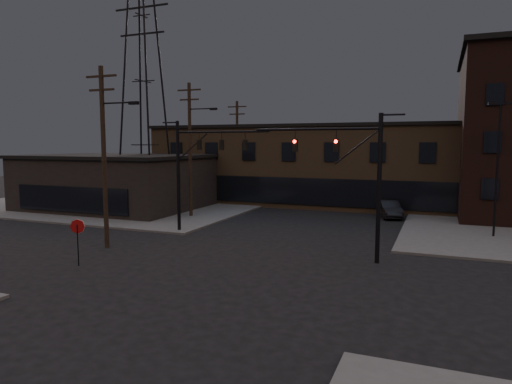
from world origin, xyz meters
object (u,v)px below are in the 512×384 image
at_px(traffic_signal_near, 358,171).
at_px(stop_sign, 78,231).
at_px(traffic_signal_far, 194,163).
at_px(car_crossing, 389,209).

height_order(traffic_signal_near, stop_sign, traffic_signal_near).
bearing_deg(traffic_signal_near, stop_sign, -154.10).
height_order(traffic_signal_far, stop_sign, traffic_signal_far).
height_order(traffic_signal_far, car_crossing, traffic_signal_far).
bearing_deg(car_crossing, traffic_signal_far, -152.67).
relative_size(traffic_signal_far, car_crossing, 1.81).
bearing_deg(car_crossing, traffic_signal_near, -108.71).
distance_m(traffic_signal_far, stop_sign, 10.55).
bearing_deg(car_crossing, stop_sign, -139.24).
bearing_deg(traffic_signal_far, car_crossing, 45.52).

